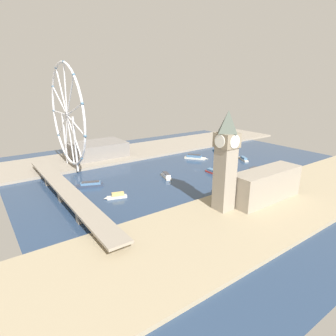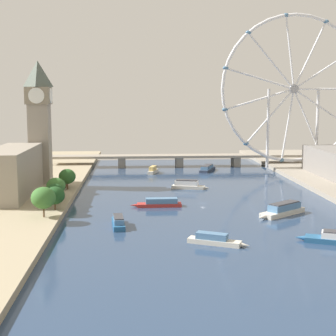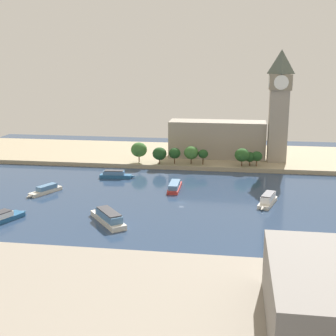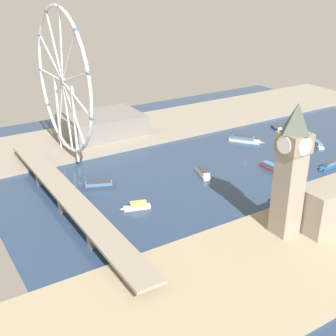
{
  "view_description": "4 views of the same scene",
  "coord_description": "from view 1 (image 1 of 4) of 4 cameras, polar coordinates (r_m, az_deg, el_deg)",
  "views": [
    {
      "loc": [
        -245.23,
        218.08,
        104.37
      ],
      "look_at": [
        -14.49,
        52.11,
        15.11
      ],
      "focal_mm": 29.76,
      "sensor_mm": 36.0,
      "label": 1
    },
    {
      "loc": [
        -38.56,
        -283.56,
        60.15
      ],
      "look_at": [
        -16.72,
        49.51,
        13.57
      ],
      "focal_mm": 54.61,
      "sensor_mm": 36.0,
      "label": 2
    },
    {
      "loc": [
        246.18,
        29.38,
        79.17
      ],
      "look_at": [
        -19.59,
        -10.32,
        14.6
      ],
      "focal_mm": 50.12,
      "sensor_mm": 36.0,
      "label": 3
    },
    {
      "loc": [
        -258.73,
        239.98,
        146.49
      ],
      "look_at": [
        9.71,
        71.44,
        7.12
      ],
      "focal_mm": 47.4,
      "sensor_mm": 36.0,
      "label": 4
    }
  ],
  "objects": [
    {
      "name": "river_bridge",
      "position": [
        270.78,
        -20.05,
        -4.53
      ],
      "size": [
        221.27,
        16.85,
        10.15
      ],
      "color": "gray",
      "rests_on": "ground_plane"
    },
    {
      "name": "tour_boat_0",
      "position": [
        430.23,
        10.17,
        3.4
      ],
      "size": [
        28.25,
        16.23,
        5.2
      ],
      "rotation": [
        0.0,
        0.0,
        2.74
      ],
      "color": "#235684",
      "rests_on": "ground_plane"
    },
    {
      "name": "tour_boat_5",
      "position": [
        312.9,
        -0.41,
        -1.56
      ],
      "size": [
        25.15,
        11.99,
        5.92
      ],
      "rotation": [
        0.0,
        0.0,
        6.0
      ],
      "color": "beige",
      "rests_on": "ground_plane"
    },
    {
      "name": "riverbank_right",
      "position": [
        437.35,
        -4.73,
        3.77
      ],
      "size": [
        90.0,
        520.0,
        3.0
      ],
      "primitive_type": "cube",
      "color": "gray",
      "rests_on": "ground_plane"
    },
    {
      "name": "riverside_hall",
      "position": [
        403.52,
        -14.29,
        3.76
      ],
      "size": [
        52.92,
        74.28,
        19.35
      ],
      "primitive_type": "cube",
      "color": "gray",
      "rests_on": "riverbank_right"
    },
    {
      "name": "parliament_block",
      "position": [
        260.03,
        19.39,
        -3.26
      ],
      "size": [
        22.0,
        72.68,
        27.74
      ],
      "primitive_type": "cube",
      "color": "gray",
      "rests_on": "riverbank_left"
    },
    {
      "name": "tour_boat_4",
      "position": [
        390.26,
        5.54,
        2.25
      ],
      "size": [
        29.74,
        24.51,
        6.34
      ],
      "rotation": [
        0.0,
        0.0,
        3.8
      ],
      "color": "beige",
      "rests_on": "ground_plane"
    },
    {
      "name": "clock_tower",
      "position": [
        222.97,
        11.73,
        1.6
      ],
      "size": [
        16.5,
        16.5,
        80.55
      ],
      "color": "gray",
      "rests_on": "riverbank_left"
    },
    {
      "name": "tour_boat_3",
      "position": [
        331.16,
        9.42,
        -0.81
      ],
      "size": [
        28.55,
        6.8,
        4.69
      ],
      "rotation": [
        0.0,
        0.0,
        3.16
      ],
      "color": "#B22D28",
      "rests_on": "ground_plane"
    },
    {
      "name": "ferris_wheel",
      "position": [
        350.05,
        -19.97,
        10.1
      ],
      "size": [
        119.51,
        3.2,
        122.67
      ],
      "color": "silver",
      "rests_on": "riverbank_right"
    },
    {
      "name": "tour_boat_2",
      "position": [
        396.89,
        15.15,
        1.85
      ],
      "size": [
        24.92,
        14.4,
        4.68
      ],
      "rotation": [
        0.0,
        0.0,
        5.84
      ],
      "color": "beige",
      "rests_on": "ground_plane"
    },
    {
      "name": "tour_boat_7",
      "position": [
        348.6,
        16.87,
        -0.39
      ],
      "size": [
        7.07,
        24.56,
        5.24
      ],
      "rotation": [
        0.0,
        0.0,
        1.66
      ],
      "color": "#235684",
      "rests_on": "ground_plane"
    },
    {
      "name": "tour_boat_6",
      "position": [
        299.13,
        -15.79,
        -3.25
      ],
      "size": [
        16.9,
        31.65,
        4.97
      ],
      "rotation": [
        0.0,
        0.0,
        1.18
      ],
      "color": "#2D384C",
      "rests_on": "ground_plane"
    },
    {
      "name": "ground_plane",
      "position": [
        344.37,
        5.64,
        -0.3
      ],
      "size": [
        409.27,
        409.27,
        0.0
      ],
      "primitive_type": "plane",
      "color": "navy"
    },
    {
      "name": "tree_row_embankment",
      "position": [
        291.25,
        16.9,
        -2.02
      ],
      "size": [
        13.86,
        94.54,
        14.69
      ],
      "color": "#513823",
      "rests_on": "riverbank_left"
    },
    {
      "name": "tour_boat_1",
      "position": [
        263.42,
        -10.48,
        -5.67
      ],
      "size": [
        9.48,
        21.53,
        5.77
      ],
      "rotation": [
        0.0,
        0.0,
        1.28
      ],
      "color": "beige",
      "rests_on": "ground_plane"
    },
    {
      "name": "riverbank_left",
      "position": [
        271.88,
        22.56,
        -6.22
      ],
      "size": [
        90.0,
        520.0,
        3.0
      ],
      "primitive_type": "cube",
      "color": "tan",
      "rests_on": "ground_plane"
    }
  ]
}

